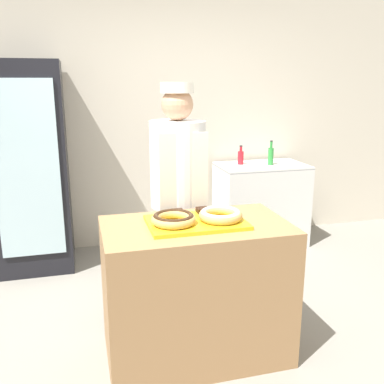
{
  "coord_description": "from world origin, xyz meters",
  "views": [
    {
      "loc": [
        -0.67,
        -2.4,
        1.75
      ],
      "look_at": [
        0.0,
        0.1,
        1.08
      ],
      "focal_mm": 40.0,
      "sensor_mm": 36.0,
      "label": 1
    }
  ],
  "objects_px": {
    "bottle_red": "(241,157)",
    "bottle_green": "(271,155)",
    "donut_light_glaze": "(220,215)",
    "chest_freezer": "(260,204)",
    "serving_tray": "(196,222)",
    "beverage_fridge": "(31,168)",
    "brownie_back_left": "(177,212)",
    "baker_person": "(178,196)",
    "donut_chocolate_glaze": "(174,218)",
    "brownie_back_right": "(203,210)"
  },
  "relations": [
    {
      "from": "bottle_red",
      "to": "bottle_green",
      "type": "height_order",
      "value": "bottle_green"
    },
    {
      "from": "donut_light_glaze",
      "to": "bottle_green",
      "type": "relative_size",
      "value": 1.04
    },
    {
      "from": "bottle_red",
      "to": "chest_freezer",
      "type": "bearing_deg",
      "value": -18.53
    },
    {
      "from": "serving_tray",
      "to": "beverage_fridge",
      "type": "height_order",
      "value": "beverage_fridge"
    },
    {
      "from": "bottle_red",
      "to": "bottle_green",
      "type": "relative_size",
      "value": 0.78
    },
    {
      "from": "serving_tray",
      "to": "bottle_green",
      "type": "bearing_deg",
      "value": 52.93
    },
    {
      "from": "brownie_back_left",
      "to": "baker_person",
      "type": "distance_m",
      "value": 0.47
    },
    {
      "from": "serving_tray",
      "to": "donut_chocolate_glaze",
      "type": "relative_size",
      "value": 2.21
    },
    {
      "from": "brownie_back_left",
      "to": "brownie_back_right",
      "type": "height_order",
      "value": "same"
    },
    {
      "from": "serving_tray",
      "to": "donut_light_glaze",
      "type": "distance_m",
      "value": 0.16
    },
    {
      "from": "brownie_back_right",
      "to": "baker_person",
      "type": "xyz_separation_m",
      "value": [
        -0.06,
        0.45,
        -0.02
      ]
    },
    {
      "from": "donut_chocolate_glaze",
      "to": "baker_person",
      "type": "xyz_separation_m",
      "value": [
        0.17,
        0.62,
        -0.04
      ]
    },
    {
      "from": "donut_light_glaze",
      "to": "brownie_back_right",
      "type": "height_order",
      "value": "donut_light_glaze"
    },
    {
      "from": "donut_chocolate_glaze",
      "to": "chest_freezer",
      "type": "height_order",
      "value": "donut_chocolate_glaze"
    },
    {
      "from": "brownie_back_right",
      "to": "chest_freezer",
      "type": "xyz_separation_m",
      "value": [
        1.14,
        1.61,
        -0.49
      ]
    },
    {
      "from": "serving_tray",
      "to": "donut_chocolate_glaze",
      "type": "xyz_separation_m",
      "value": [
        -0.15,
        -0.03,
        0.05
      ]
    },
    {
      "from": "donut_light_glaze",
      "to": "brownie_back_right",
      "type": "bearing_deg",
      "value": 110.35
    },
    {
      "from": "beverage_fridge",
      "to": "donut_chocolate_glaze",
      "type": "bearing_deg",
      "value": -61.53
    },
    {
      "from": "donut_chocolate_glaze",
      "to": "donut_light_glaze",
      "type": "height_order",
      "value": "same"
    },
    {
      "from": "beverage_fridge",
      "to": "bottle_red",
      "type": "bearing_deg",
      "value": 2.17
    },
    {
      "from": "brownie_back_right",
      "to": "baker_person",
      "type": "height_order",
      "value": "baker_person"
    },
    {
      "from": "bottle_green",
      "to": "donut_light_glaze",
      "type": "bearing_deg",
      "value": -123.42
    },
    {
      "from": "brownie_back_left",
      "to": "chest_freezer",
      "type": "xyz_separation_m",
      "value": [
        1.3,
        1.61,
        -0.49
      ]
    },
    {
      "from": "bottle_red",
      "to": "baker_person",
      "type": "bearing_deg",
      "value": -128.42
    },
    {
      "from": "serving_tray",
      "to": "bottle_green",
      "type": "relative_size",
      "value": 2.29
    },
    {
      "from": "serving_tray",
      "to": "donut_light_glaze",
      "type": "relative_size",
      "value": 2.21
    },
    {
      "from": "chest_freezer",
      "to": "donut_light_glaze",
      "type": "bearing_deg",
      "value": -121.06
    },
    {
      "from": "brownie_back_right",
      "to": "beverage_fridge",
      "type": "bearing_deg",
      "value": 126.71
    },
    {
      "from": "serving_tray",
      "to": "donut_chocolate_glaze",
      "type": "distance_m",
      "value": 0.16
    },
    {
      "from": "donut_light_glaze",
      "to": "serving_tray",
      "type": "bearing_deg",
      "value": 170.34
    },
    {
      "from": "donut_chocolate_glaze",
      "to": "brownie_back_left",
      "type": "height_order",
      "value": "donut_chocolate_glaze"
    },
    {
      "from": "serving_tray",
      "to": "brownie_back_right",
      "type": "relative_size",
      "value": 7.92
    },
    {
      "from": "beverage_fridge",
      "to": "chest_freezer",
      "type": "distance_m",
      "value": 2.39
    },
    {
      "from": "serving_tray",
      "to": "baker_person",
      "type": "bearing_deg",
      "value": 87.42
    },
    {
      "from": "serving_tray",
      "to": "chest_freezer",
      "type": "relative_size",
      "value": 0.64
    },
    {
      "from": "donut_light_glaze",
      "to": "chest_freezer",
      "type": "relative_size",
      "value": 0.29
    },
    {
      "from": "brownie_back_left",
      "to": "bottle_green",
      "type": "xyz_separation_m",
      "value": [
        1.38,
        1.57,
        0.05
      ]
    },
    {
      "from": "brownie_back_left",
      "to": "beverage_fridge",
      "type": "relative_size",
      "value": 0.04
    },
    {
      "from": "donut_chocolate_glaze",
      "to": "brownie_back_right",
      "type": "relative_size",
      "value": 3.59
    },
    {
      "from": "brownie_back_left",
      "to": "beverage_fridge",
      "type": "distance_m",
      "value": 1.9
    },
    {
      "from": "bottle_red",
      "to": "beverage_fridge",
      "type": "bearing_deg",
      "value": -177.83
    },
    {
      "from": "brownie_back_left",
      "to": "bottle_red",
      "type": "height_order",
      "value": "bottle_red"
    },
    {
      "from": "brownie_back_left",
      "to": "bottle_red",
      "type": "bearing_deg",
      "value": 57.14
    },
    {
      "from": "serving_tray",
      "to": "donut_light_glaze",
      "type": "xyz_separation_m",
      "value": [
        0.15,
        -0.03,
        0.05
      ]
    },
    {
      "from": "brownie_back_right",
      "to": "bottle_red",
      "type": "distance_m",
      "value": 1.91
    },
    {
      "from": "donut_light_glaze",
      "to": "beverage_fridge",
      "type": "xyz_separation_m",
      "value": [
        -1.26,
        1.77,
        0.01
      ]
    },
    {
      "from": "serving_tray",
      "to": "donut_chocolate_glaze",
      "type": "bearing_deg",
      "value": -170.34
    },
    {
      "from": "beverage_fridge",
      "to": "chest_freezer",
      "type": "relative_size",
      "value": 2.06
    },
    {
      "from": "brownie_back_right",
      "to": "serving_tray",
      "type": "bearing_deg",
      "value": -119.44
    },
    {
      "from": "bottle_green",
      "to": "serving_tray",
      "type": "bearing_deg",
      "value": -127.07
    }
  ]
}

